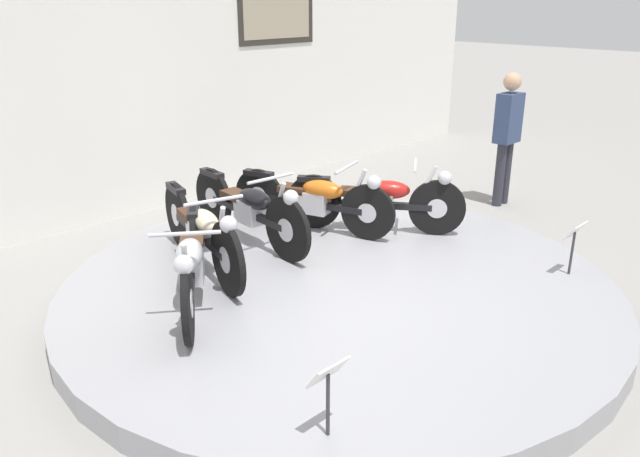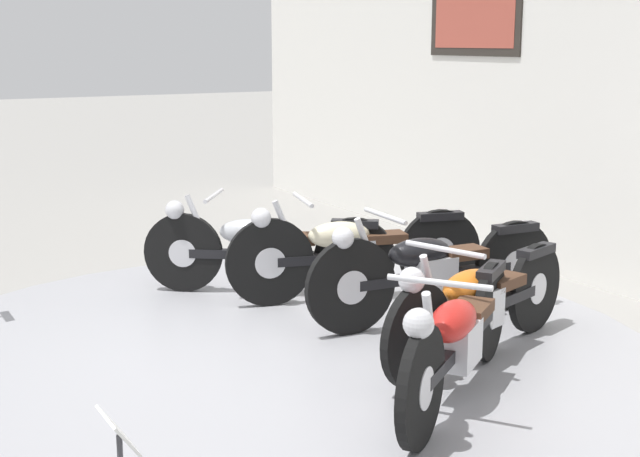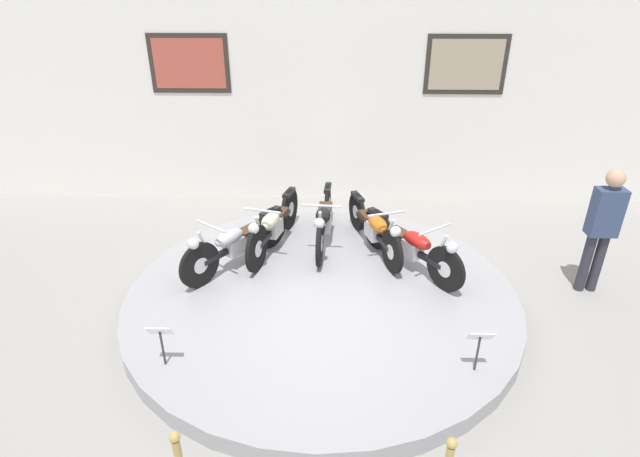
{
  "view_description": "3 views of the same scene",
  "coord_description": "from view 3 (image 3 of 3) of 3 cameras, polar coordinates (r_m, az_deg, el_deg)",
  "views": [
    {
      "loc": [
        -3.81,
        -3.58,
        2.68
      ],
      "look_at": [
        0.03,
        0.27,
        0.63
      ],
      "focal_mm": 35.0,
      "sensor_mm": 36.0,
      "label": 1
    },
    {
      "loc": [
        4.85,
        -2.37,
        2.16
      ],
      "look_at": [
        0.09,
        0.33,
        1.0
      ],
      "focal_mm": 50.0,
      "sensor_mm": 36.0,
      "label": 2
    },
    {
      "loc": [
        0.12,
        -5.45,
        3.88
      ],
      "look_at": [
        -0.03,
        0.29,
        0.95
      ],
      "focal_mm": 28.0,
      "sensor_mm": 36.0,
      "label": 3
    }
  ],
  "objects": [
    {
      "name": "info_placard_front_centre",
      "position": [
        5.4,
        17.76,
        -12.22
      ],
      "size": [
        0.26,
        0.11,
        0.51
      ],
      "color": "#333338",
      "rests_on": "display_platform"
    },
    {
      "name": "ground_plane",
      "position": [
        6.69,
        0.22,
        -8.42
      ],
      "size": [
        60.0,
        60.0,
        0.0
      ],
      "primitive_type": "plane",
      "color": "gray"
    },
    {
      "name": "motorcycle_black",
      "position": [
        7.48,
        0.43,
        1.05
      ],
      "size": [
        0.54,
        2.01,
        0.81
      ],
      "color": "black",
      "rests_on": "display_platform"
    },
    {
      "name": "motorcycle_silver",
      "position": [
        6.97,
        -9.68,
        -1.55
      ],
      "size": [
        1.22,
        1.62,
        0.79
      ],
      "color": "black",
      "rests_on": "display_platform"
    },
    {
      "name": "motorcycle_red",
      "position": [
        6.93,
        10.41,
        -1.83
      ],
      "size": [
        1.2,
        1.62,
        0.78
      ],
      "color": "black",
      "rests_on": "display_platform"
    },
    {
      "name": "info_placard_front_left",
      "position": [
        5.47,
        -17.76,
        -11.65
      ],
      "size": [
        0.26,
        0.11,
        0.51
      ],
      "color": "#333338",
      "rests_on": "display_platform"
    },
    {
      "name": "motorcycle_cream",
      "position": [
        7.35,
        -5.37,
        0.45
      ],
      "size": [
        0.65,
        1.96,
        0.81
      ],
      "color": "black",
      "rests_on": "display_platform"
    },
    {
      "name": "back_wall",
      "position": [
        9.23,
        0.78,
        16.99
      ],
      "size": [
        14.0,
        0.22,
        4.54
      ],
      "color": "white",
      "rests_on": "ground_plane"
    },
    {
      "name": "motorcycle_orange",
      "position": [
        7.34,
        6.25,
        0.14
      ],
      "size": [
        0.73,
        1.88,
        0.78
      ],
      "color": "black",
      "rests_on": "display_platform"
    },
    {
      "name": "visitor_standing",
      "position": [
        7.41,
        29.58,
        0.42
      ],
      "size": [
        0.36,
        0.23,
        1.75
      ],
      "color": "#2D2D38",
      "rests_on": "ground_plane"
    },
    {
      "name": "display_platform",
      "position": [
        6.63,
        0.22,
        -7.68
      ],
      "size": [
        5.05,
        5.05,
        0.21
      ],
      "primitive_type": "cylinder",
      "color": "#99999E",
      "rests_on": "ground_plane"
    }
  ]
}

